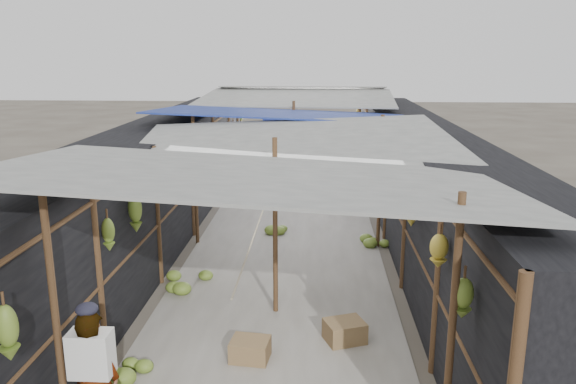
% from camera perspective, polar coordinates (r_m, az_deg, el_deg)
% --- Properties ---
extents(aisle_slab, '(3.60, 16.00, 0.02)m').
position_cam_1_polar(aisle_slab, '(11.72, 0.02, -4.52)').
color(aisle_slab, '#9E998E').
rests_on(aisle_slab, ground).
extents(stall_left, '(1.40, 15.00, 2.30)m').
position_cam_1_polar(stall_left, '(11.86, -13.12, 1.05)').
color(stall_left, black).
rests_on(stall_left, ground).
extents(stall_right, '(1.40, 15.00, 2.30)m').
position_cam_1_polar(stall_right, '(11.59, 13.48, 0.73)').
color(stall_right, black).
rests_on(stall_right, ground).
extents(crate_near, '(0.51, 0.43, 0.28)m').
position_cam_1_polar(crate_near, '(7.24, -3.87, -15.73)').
color(crate_near, olive).
rests_on(crate_near, ground).
extents(crate_mid, '(0.61, 0.55, 0.30)m').
position_cam_1_polar(crate_mid, '(7.66, 5.78, -13.94)').
color(crate_mid, olive).
rests_on(crate_mid, ground).
extents(crate_back, '(0.47, 0.40, 0.28)m').
position_cam_1_polar(crate_back, '(17.41, 1.16, 2.08)').
color(crate_back, olive).
rests_on(crate_back, ground).
extents(black_basin, '(0.58, 0.58, 0.17)m').
position_cam_1_polar(black_basin, '(15.79, 4.38, 0.60)').
color(black_basin, black).
rests_on(black_basin, ground).
extents(vendor_elderly, '(0.53, 0.36, 1.40)m').
position_cam_1_polar(vendor_elderly, '(5.96, -19.18, -17.36)').
color(vendor_elderly, white).
rests_on(vendor_elderly, ground).
extents(shopper_blue, '(0.81, 0.68, 1.47)m').
position_cam_1_polar(shopper_blue, '(14.51, -1.47, 2.07)').
color(shopper_blue, navy).
rests_on(shopper_blue, ground).
extents(vendor_seated, '(0.45, 0.68, 0.98)m').
position_cam_1_polar(vendor_seated, '(14.22, 6.60, 0.71)').
color(vendor_seated, '#453F3C').
rests_on(vendor_seated, ground).
extents(market_canopy, '(5.62, 15.20, 2.77)m').
position_cam_1_polar(market_canopy, '(11.55, 0.28, 7.41)').
color(market_canopy, brown).
rests_on(market_canopy, ground).
extents(hanging_bananas, '(3.96, 14.18, 0.80)m').
position_cam_1_polar(hanging_bananas, '(11.16, -0.14, 3.14)').
color(hanging_bananas, olive).
rests_on(hanging_bananas, ground).
extents(floor_bananas, '(3.90, 10.59, 0.36)m').
position_cam_1_polar(floor_bananas, '(11.59, -1.35, -3.98)').
color(floor_bananas, olive).
rests_on(floor_bananas, ground).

